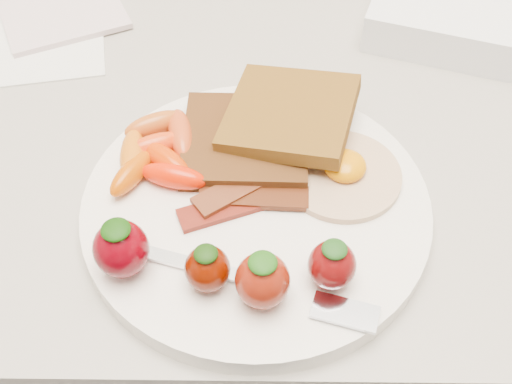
{
  "coord_description": "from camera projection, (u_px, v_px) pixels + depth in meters",
  "views": [
    {
      "loc": [
        -0.0,
        1.23,
        1.3
      ],
      "look_at": [
        -0.0,
        1.54,
        0.93
      ],
      "focal_mm": 45.0,
      "sensor_mm": 36.0,
      "label": 1
    }
  ],
  "objects": [
    {
      "name": "counter",
      "position": [
        260.0,
        313.0,
        0.96
      ],
      "size": [
        2.0,
        0.6,
        0.9
      ],
      "primitive_type": "cube",
      "color": "gray",
      "rests_on": "ground"
    },
    {
      "name": "plate",
      "position": [
        256.0,
        208.0,
        0.5
      ],
      "size": [
        0.27,
        0.27,
        0.02
      ],
      "primitive_type": "cylinder",
      "color": "white",
      "rests_on": "counter"
    },
    {
      "name": "toast_lower",
      "position": [
        245.0,
        140.0,
        0.53
      ],
      "size": [
        0.1,
        0.1,
        0.01
      ],
      "primitive_type": "cube",
      "rotation": [
        0.0,
        0.0,
        -0.02
      ],
      "color": "#45290C",
      "rests_on": "plate"
    },
    {
      "name": "toast_upper",
      "position": [
        290.0,
        114.0,
        0.53
      ],
      "size": [
        0.12,
        0.12,
        0.02
      ],
      "primitive_type": "cube",
      "rotation": [
        0.0,
        -0.1,
        -0.26
      ],
      "color": "#513011",
      "rests_on": "toast_lower"
    },
    {
      "name": "fried_egg",
      "position": [
        343.0,
        172.0,
        0.51
      ],
      "size": [
        0.1,
        0.1,
        0.02
      ],
      "color": "beige",
      "rests_on": "plate"
    },
    {
      "name": "bacon_strips",
      "position": [
        243.0,
        196.0,
        0.49
      ],
      "size": [
        0.1,
        0.08,
        0.01
      ],
      "color": "#4D0809",
      "rests_on": "plate"
    },
    {
      "name": "baby_carrots",
      "position": [
        157.0,
        152.0,
        0.51
      ],
      "size": [
        0.08,
        0.1,
        0.02
      ],
      "color": "#E83D0E",
      "rests_on": "plate"
    },
    {
      "name": "strawberries",
      "position": [
        220.0,
        264.0,
        0.43
      ],
      "size": [
        0.18,
        0.06,
        0.05
      ],
      "color": "#5B0008",
      "rests_on": "plate"
    },
    {
      "name": "fork",
      "position": [
        272.0,
        289.0,
        0.44
      ],
      "size": [
        0.17,
        0.07,
        0.0
      ],
      "color": "white",
      "rests_on": "plate"
    },
    {
      "name": "paper_sheet",
      "position": [
        26.0,
        20.0,
        0.67
      ],
      "size": [
        0.2,
        0.24,
        0.0
      ],
      "primitive_type": "cube",
      "rotation": [
        0.0,
        0.0,
        0.19
      ],
      "color": "white",
      "rests_on": "counter"
    }
  ]
}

